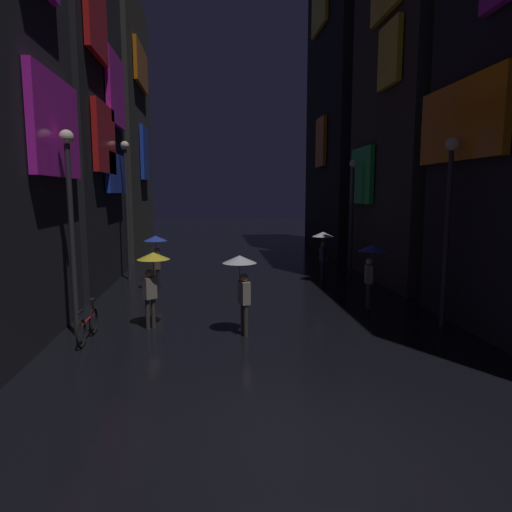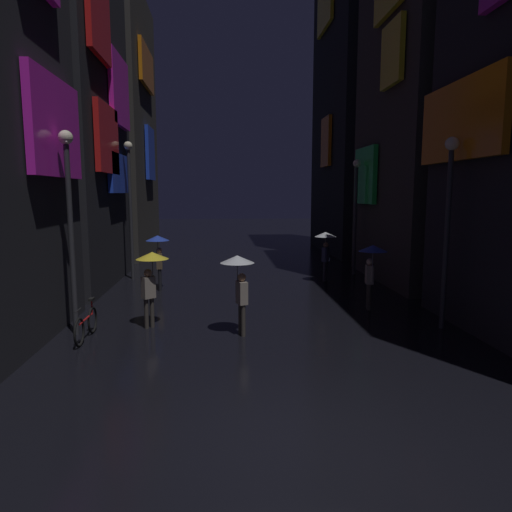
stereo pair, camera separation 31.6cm
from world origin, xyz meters
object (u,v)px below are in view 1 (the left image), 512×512
pedestrian_foreground_left_blue (371,259)px  streetlamp_left_near (70,209)px  bicycle_parked_at_storefront (88,326)px  streetlamp_right_far (352,203)px  pedestrian_near_crossing_blue (156,247)px  pedestrian_midstreet_left_clear (323,242)px  pedestrian_midstreet_centre_yellow (152,269)px  streetlamp_right_near (448,210)px  pedestrian_foreground_right_clear (241,273)px  streetlamp_left_far (127,195)px

pedestrian_foreground_left_blue → streetlamp_left_near: 8.97m
pedestrian_foreground_left_blue → bicycle_parked_at_storefront: 8.63m
streetlamp_right_far → pedestrian_near_crossing_blue: bearing=-161.8°
streetlamp_right_far → pedestrian_midstreet_left_clear: bearing=-136.5°
bicycle_parked_at_storefront → streetlamp_right_far: bearing=42.5°
pedestrian_foreground_left_blue → bicycle_parked_at_storefront: size_ratio=1.16×
pedestrian_midstreet_centre_yellow → pedestrian_midstreet_left_clear: (6.32, 6.14, 0.00)m
pedestrian_foreground_left_blue → streetlamp_right_near: (1.38, -2.03, 1.62)m
pedestrian_foreground_right_clear → bicycle_parked_at_storefront: (-3.93, -0.12, -1.28)m
pedestrian_midstreet_centre_yellow → pedestrian_near_crossing_blue: bearing=95.4°
pedestrian_near_crossing_blue → pedestrian_midstreet_left_clear: (6.80, 1.15, 0.00)m
bicycle_parked_at_storefront → streetlamp_left_far: streetlamp_left_far is taller
pedestrian_midstreet_left_clear → pedestrian_foreground_right_clear: size_ratio=1.00×
bicycle_parked_at_storefront → streetlamp_left_far: 8.99m
pedestrian_foreground_left_blue → streetlamp_left_far: (-8.62, 6.09, 1.98)m
bicycle_parked_at_storefront → streetlamp_left_near: (-0.40, 0.45, 2.95)m
pedestrian_foreground_right_clear → streetlamp_right_near: size_ratio=0.41×
pedestrian_midstreet_centre_yellow → bicycle_parked_at_storefront: (-1.53, -0.99, -1.28)m
pedestrian_foreground_right_clear → bicycle_parked_at_storefront: bearing=-178.3°
pedestrian_foreground_right_clear → streetlamp_left_near: (-4.33, 0.33, 1.67)m
pedestrian_midstreet_centre_yellow → pedestrian_foreground_right_clear: (2.40, -0.87, 0.00)m
streetlamp_right_near → streetlamp_right_far: 8.53m
pedestrian_midstreet_centre_yellow → streetlamp_left_near: (-1.93, -0.55, 1.67)m
pedestrian_foreground_right_clear → streetlamp_left_near: size_ratio=0.40×
bicycle_parked_at_storefront → streetlamp_left_far: size_ratio=0.31×
pedestrian_foreground_right_clear → bicycle_parked_at_storefront: pedestrian_foreground_right_clear is taller
streetlamp_right_near → streetlamp_right_far: (0.00, 8.53, 0.01)m
pedestrian_foreground_right_clear → streetlamp_right_far: streetlamp_right_far is taller
pedestrian_foreground_right_clear → streetlamp_right_far: (5.67, 8.67, 1.63)m
pedestrian_near_crossing_blue → pedestrian_midstreet_left_clear: size_ratio=1.00×
pedestrian_near_crossing_blue → pedestrian_midstreet_centre_yellow: bearing=-84.6°
pedestrian_midstreet_centre_yellow → pedestrian_foreground_right_clear: same height
pedestrian_near_crossing_blue → pedestrian_midstreet_centre_yellow: 5.01m
streetlamp_right_far → streetlamp_left_near: size_ratio=0.99×
pedestrian_midstreet_centre_yellow → bicycle_parked_at_storefront: pedestrian_midstreet_centre_yellow is taller
pedestrian_midstreet_centre_yellow → streetlamp_right_near: bearing=-5.2°
pedestrian_near_crossing_blue → pedestrian_midstreet_centre_yellow: (0.48, -4.99, 0.00)m
pedestrian_foreground_right_clear → streetlamp_right_near: streetlamp_right_near is taller
pedestrian_midstreet_centre_yellow → streetlamp_right_far: streetlamp_right_far is taller
pedestrian_near_crossing_blue → streetlamp_left_near: size_ratio=0.40×
pedestrian_midstreet_centre_yellow → pedestrian_midstreet_left_clear: 8.82m
pedestrian_near_crossing_blue → streetlamp_right_far: bearing=18.2°
bicycle_parked_at_storefront → streetlamp_right_near: (9.60, 0.26, 2.90)m
streetlamp_right_near → streetlamp_left_near: 10.00m
pedestrian_foreground_left_blue → pedestrian_midstreet_centre_yellow: 6.82m
streetlamp_left_far → pedestrian_foreground_right_clear: bearing=-62.3°
pedestrian_foreground_left_blue → pedestrian_foreground_right_clear: (-4.29, -2.17, 0.00)m
pedestrian_near_crossing_blue → bicycle_parked_at_storefront: bearing=-100.0°
streetlamp_left_far → streetlamp_right_near: bearing=-39.1°
pedestrian_midstreet_centre_yellow → streetlamp_right_near: streetlamp_right_near is taller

